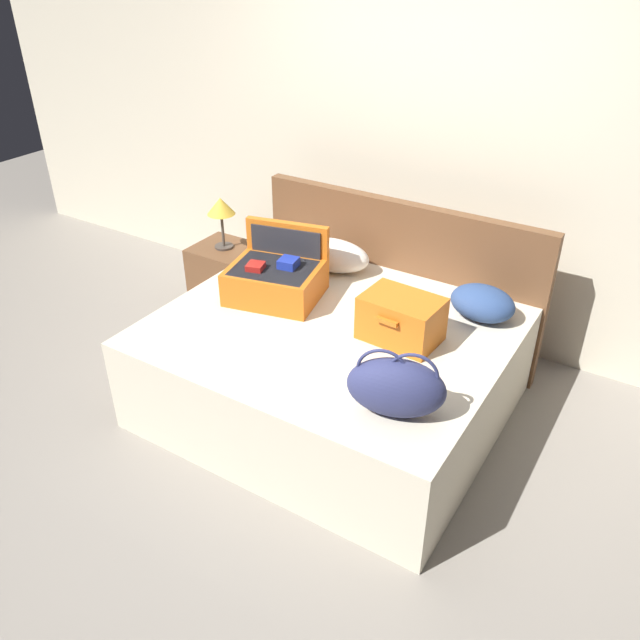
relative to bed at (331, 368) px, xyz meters
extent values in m
plane|color=gray|center=(0.00, -0.40, -0.29)|extent=(12.00, 12.00, 0.00)
cube|color=beige|center=(0.00, 1.25, 1.01)|extent=(8.00, 0.10, 2.60)
cube|color=beige|center=(0.00, 0.00, 0.00)|extent=(1.92, 1.63, 0.58)
cube|color=brown|center=(0.00, 0.85, 0.23)|extent=(1.95, 0.08, 1.04)
cube|color=#D16619|center=(-0.45, 0.09, 0.39)|extent=(0.60, 0.51, 0.20)
cube|color=#28282D|center=(-0.45, 0.09, 0.42)|extent=(0.53, 0.45, 0.14)
cube|color=#B21E19|center=(-0.53, 0.02, 0.51)|extent=(0.12, 0.12, 0.04)
cube|color=#1E33A5|center=(-0.39, 0.15, 0.52)|extent=(0.12, 0.13, 0.06)
cube|color=#D16619|center=(-0.50, 0.31, 0.49)|extent=(0.52, 0.16, 0.40)
cube|color=#28282D|center=(-0.50, 0.28, 0.49)|extent=(0.44, 0.11, 0.34)
cube|color=#D16619|center=(0.38, 0.08, 0.38)|extent=(0.43, 0.31, 0.18)
cube|color=#28282D|center=(0.38, 0.08, 0.41)|extent=(0.38, 0.27, 0.13)
cube|color=#99999E|center=(0.31, 0.05, 0.49)|extent=(0.14, 0.09, 0.04)
cube|color=black|center=(0.45, 0.11, 0.49)|extent=(0.13, 0.07, 0.04)
cube|color=#D16619|center=(0.38, 0.08, 0.51)|extent=(0.43, 0.31, 0.07)
cube|color=#D16619|center=(0.37, -0.07, 0.47)|extent=(0.13, 0.03, 0.02)
ellipsoid|color=navy|center=(0.64, -0.50, 0.43)|extent=(0.50, 0.36, 0.29)
torus|color=navy|center=(0.57, -0.52, 0.51)|extent=(0.23, 0.09, 0.24)
torus|color=navy|center=(0.70, -0.48, 0.51)|extent=(0.23, 0.09, 0.24)
ellipsoid|color=white|center=(-0.36, 0.59, 0.40)|extent=(0.54, 0.32, 0.21)
ellipsoid|color=navy|center=(0.68, 0.53, 0.38)|extent=(0.40, 0.33, 0.19)
cube|color=brown|center=(-1.24, 0.56, -0.02)|extent=(0.44, 0.40, 0.54)
cylinder|color=#3F3833|center=(-1.24, 0.56, 0.25)|extent=(0.13, 0.13, 0.01)
cylinder|color=#4C443D|center=(-1.24, 0.56, 0.38)|extent=(0.02, 0.02, 0.24)
cone|color=gold|center=(-1.24, 0.56, 0.56)|extent=(0.20, 0.20, 0.12)
camera|label=1|loc=(1.57, -2.63, 2.19)|focal=36.05mm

